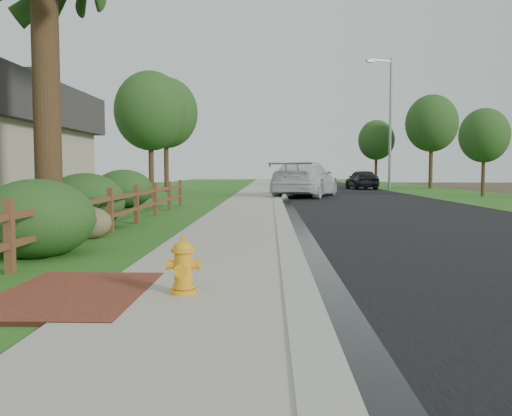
{
  "coord_description": "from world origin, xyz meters",
  "views": [
    {
      "loc": [
        0.04,
        -7.02,
        1.5
      ],
      "look_at": [
        -0.24,
        3.77,
        0.74
      ],
      "focal_mm": 38.0,
      "sensor_mm": 36.0,
      "label": 1
    }
  ],
  "objects_px": {
    "white_suv": "(305,179)",
    "fire_hydrant": "(183,267)",
    "dark_car_mid": "(362,179)",
    "streetlight": "(388,116)",
    "ranch_fence": "(125,205)"
  },
  "relations": [
    {
      "from": "fire_hydrant",
      "to": "white_suv",
      "type": "relative_size",
      "value": 0.1
    },
    {
      "from": "white_suv",
      "to": "fire_hydrant",
      "type": "bearing_deg",
      "value": 99.92
    },
    {
      "from": "ranch_fence",
      "to": "white_suv",
      "type": "distance_m",
      "value": 17.76
    },
    {
      "from": "white_suv",
      "to": "dark_car_mid",
      "type": "relative_size",
      "value": 1.49
    },
    {
      "from": "fire_hydrant",
      "to": "white_suv",
      "type": "distance_m",
      "value": 24.43
    },
    {
      "from": "ranch_fence",
      "to": "white_suv",
      "type": "relative_size",
      "value": 2.54
    },
    {
      "from": "fire_hydrant",
      "to": "white_suv",
      "type": "height_order",
      "value": "white_suv"
    },
    {
      "from": "dark_car_mid",
      "to": "ranch_fence",
      "type": "bearing_deg",
      "value": 64.05
    },
    {
      "from": "ranch_fence",
      "to": "streetlight",
      "type": "relative_size",
      "value": 1.79
    },
    {
      "from": "white_suv",
      "to": "dark_car_mid",
      "type": "bearing_deg",
      "value": -96.33
    },
    {
      "from": "fire_hydrant",
      "to": "streetlight",
      "type": "relative_size",
      "value": 0.07
    },
    {
      "from": "dark_car_mid",
      "to": "streetlight",
      "type": "height_order",
      "value": "streetlight"
    },
    {
      "from": "ranch_fence",
      "to": "white_suv",
      "type": "height_order",
      "value": "white_suv"
    },
    {
      "from": "ranch_fence",
      "to": "fire_hydrant",
      "type": "relative_size",
      "value": 25.79
    },
    {
      "from": "ranch_fence",
      "to": "fire_hydrant",
      "type": "bearing_deg",
      "value": -70.19
    }
  ]
}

